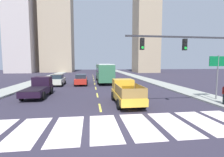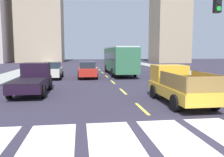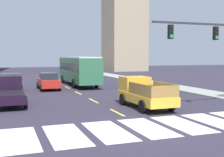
% 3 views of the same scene
% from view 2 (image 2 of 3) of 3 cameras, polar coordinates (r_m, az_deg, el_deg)
% --- Properties ---
extents(ground_plane, '(160.00, 160.00, 0.00)m').
position_cam_2_polar(ground_plane, '(7.81, 15.37, -14.23)').
color(ground_plane, '#2E2A39').
extents(sidewalk_right, '(2.88, 110.00, 0.15)m').
position_cam_2_polar(sidewalk_right, '(28.38, 21.10, 0.74)').
color(sidewalk_right, '#979A92').
rests_on(sidewalk_right, ground).
extents(sidewalk_left, '(2.88, 110.00, 0.15)m').
position_cam_2_polar(sidewalk_left, '(26.04, -25.36, 0.06)').
color(sidewalk_left, '#979A92').
rests_on(sidewalk_left, ground).
extents(crosswalk_stripe_2, '(1.57, 3.98, 0.01)m').
position_cam_2_polar(crosswalk_stripe_2, '(7.29, -15.59, -15.73)').
color(crosswalk_stripe_2, silver).
rests_on(crosswalk_stripe_2, ground).
extents(crosswalk_stripe_3, '(1.57, 3.98, 0.01)m').
position_cam_2_polar(crosswalk_stripe_3, '(7.30, 0.49, -15.47)').
color(crosswalk_stripe_3, silver).
rests_on(crosswalk_stripe_3, ground).
extents(crosswalk_stripe_4, '(1.57, 3.98, 0.01)m').
position_cam_2_polar(crosswalk_stripe_4, '(7.81, 15.37, -14.20)').
color(crosswalk_stripe_4, silver).
rests_on(crosswalk_stripe_4, ground).
extents(lane_dash_0, '(0.16, 2.40, 0.01)m').
position_cam_2_polar(lane_dash_0, '(11.42, 7.39, -7.35)').
color(lane_dash_0, '#E4D349').
rests_on(lane_dash_0, ground).
extents(lane_dash_1, '(0.16, 2.40, 0.01)m').
position_cam_2_polar(lane_dash_1, '(16.20, 2.73, -3.17)').
color(lane_dash_1, '#E4D349').
rests_on(lane_dash_1, ground).
extents(lane_dash_2, '(0.16, 2.40, 0.01)m').
position_cam_2_polar(lane_dash_2, '(21.08, 0.22, -0.89)').
color(lane_dash_2, '#E4D349').
rests_on(lane_dash_2, ground).
extents(lane_dash_3, '(0.16, 2.40, 0.01)m').
position_cam_2_polar(lane_dash_3, '(26.00, -1.33, 0.53)').
color(lane_dash_3, '#E4D349').
rests_on(lane_dash_3, ground).
extents(lane_dash_4, '(0.16, 2.40, 0.01)m').
position_cam_2_polar(lane_dash_4, '(30.95, -2.39, 1.50)').
color(lane_dash_4, '#E4D349').
rests_on(lane_dash_4, ground).
extents(lane_dash_5, '(0.16, 2.40, 0.01)m').
position_cam_2_polar(lane_dash_5, '(35.92, -3.16, 2.19)').
color(lane_dash_5, '#E4D349').
rests_on(lane_dash_5, ground).
extents(lane_dash_6, '(0.16, 2.40, 0.01)m').
position_cam_2_polar(lane_dash_6, '(40.89, -3.75, 2.72)').
color(lane_dash_6, '#E4D349').
rests_on(lane_dash_6, ground).
extents(lane_dash_7, '(0.16, 2.40, 0.01)m').
position_cam_2_polar(lane_dash_7, '(45.87, -4.20, 3.14)').
color(lane_dash_7, '#E4D349').
rests_on(lane_dash_7, ground).
extents(pickup_stakebed, '(2.18, 5.20, 1.96)m').
position_cam_2_polar(pickup_stakebed, '(13.18, 15.84, -1.55)').
color(pickup_stakebed, gold).
rests_on(pickup_stakebed, ground).
extents(pickup_dark, '(2.18, 5.20, 1.96)m').
position_cam_2_polar(pickup_dark, '(16.43, -18.88, -0.14)').
color(pickup_dark, black).
rests_on(pickup_dark, ground).
extents(city_bus, '(2.72, 10.80, 3.32)m').
position_cam_2_polar(city_bus, '(28.01, 1.77, 4.96)').
color(city_bus, '#35704C').
rests_on(city_bus, ground).
extents(sedan_far, '(2.02, 4.40, 1.72)m').
position_cam_2_polar(sedan_far, '(24.45, -6.10, 2.12)').
color(sedan_far, red).
rests_on(sedan_far, ground).
extents(sedan_near_right, '(2.02, 4.40, 1.72)m').
position_cam_2_polar(sedan_near_right, '(24.53, -14.52, 1.97)').
color(sedan_near_right, beige).
rests_on(sedan_near_right, ground).
extents(block_mid_left, '(11.46, 11.60, 30.68)m').
position_cam_2_polar(block_mid_left, '(67.91, -17.25, 16.98)').
color(block_mid_left, tan).
rests_on(block_mid_left, ground).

